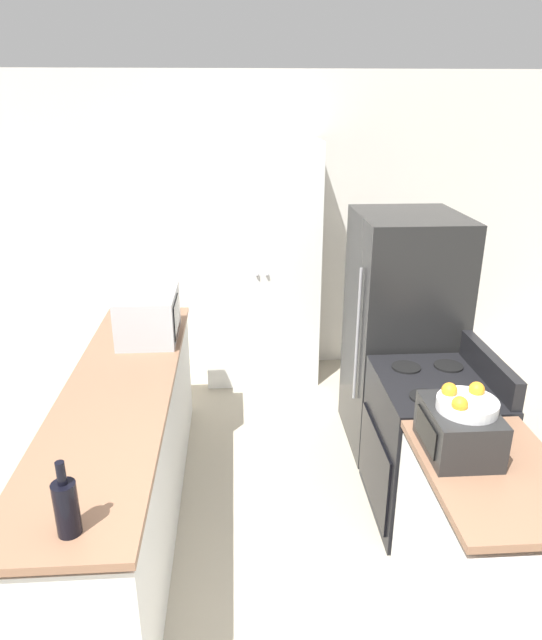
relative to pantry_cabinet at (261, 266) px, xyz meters
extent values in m
cube|color=silver|center=(0.00, 0.30, 0.27)|extent=(7.00, 0.06, 2.60)
cube|color=silver|center=(-0.88, -1.87, -0.63)|extent=(0.58, 2.53, 0.81)
cube|color=#896047|center=(-0.88, -1.87, -0.17)|extent=(0.60, 2.58, 0.04)
cube|color=silver|center=(0.89, -2.73, -0.63)|extent=(0.58, 0.84, 0.81)
cube|color=#896047|center=(0.89, -2.73, -0.17)|extent=(0.60, 0.86, 0.04)
cube|color=white|center=(0.00, 0.00, 0.00)|extent=(0.97, 0.50, 2.07)
sphere|color=#B2B2B7|center=(-0.04, -0.26, 0.00)|extent=(0.03, 0.03, 0.03)
sphere|color=#B2B2B7|center=(0.04, -0.26, 0.00)|extent=(0.03, 0.03, 0.03)
cube|color=black|center=(0.91, -1.90, -0.59)|extent=(0.64, 0.75, 0.88)
cube|color=black|center=(0.58, -1.90, -0.70)|extent=(0.02, 0.66, 0.48)
cube|color=black|center=(1.20, -1.90, -0.07)|extent=(0.06, 0.72, 0.16)
cylinder|color=black|center=(0.78, -2.08, -0.15)|extent=(0.17, 0.17, 0.01)
cylinder|color=black|center=(0.78, -1.72, -0.15)|extent=(0.17, 0.17, 0.01)
cylinder|color=black|center=(1.04, -2.08, -0.15)|extent=(0.17, 0.17, 0.01)
cylinder|color=black|center=(1.04, -1.72, -0.15)|extent=(0.17, 0.17, 0.01)
cube|color=black|center=(0.93, -1.10, -0.20)|extent=(0.68, 0.78, 1.68)
cylinder|color=gray|center=(0.57, -1.31, -0.11)|extent=(0.02, 0.02, 0.92)
cube|color=#B2B2B7|center=(-0.80, -1.15, 0.00)|extent=(0.37, 0.51, 0.31)
cube|color=black|center=(-0.61, -1.19, 0.00)|extent=(0.01, 0.31, 0.23)
cylinder|color=black|center=(-0.84, -2.99, -0.05)|extent=(0.09, 0.09, 0.22)
cylinder|color=black|center=(-0.84, -2.99, 0.11)|extent=(0.03, 0.03, 0.09)
cube|color=black|center=(0.77, -2.57, -0.04)|extent=(0.29, 0.37, 0.22)
cube|color=black|center=(0.62, -2.57, -0.04)|extent=(0.01, 0.26, 0.13)
cylinder|color=silver|center=(0.78, -2.58, 0.09)|extent=(0.27, 0.27, 0.05)
sphere|color=orange|center=(0.85, -2.52, 0.13)|extent=(0.07, 0.07, 0.07)
sphere|color=orange|center=(0.72, -2.52, 0.13)|extent=(0.07, 0.07, 0.07)
sphere|color=orange|center=(0.72, -2.65, 0.13)|extent=(0.07, 0.07, 0.07)
camera|label=1|loc=(-0.21, -4.71, 1.34)|focal=32.00mm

